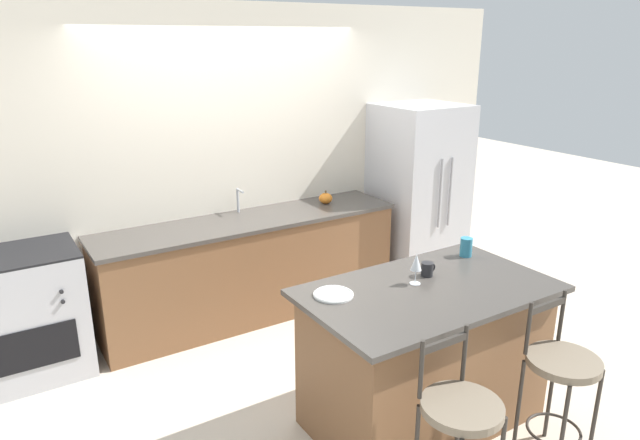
{
  "coord_description": "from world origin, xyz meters",
  "views": [
    {
      "loc": [
        -1.97,
        -3.96,
        2.41
      ],
      "look_at": [
        0.12,
        -0.61,
        1.14
      ],
      "focal_mm": 32.0,
      "sensor_mm": 36.0,
      "label": 1
    }
  ],
  "objects": [
    {
      "name": "ground_plane",
      "position": [
        0.0,
        0.0,
        0.0
      ],
      "size": [
        18.0,
        18.0,
        0.0
      ],
      "primitive_type": "plane",
      "color": "beige"
    },
    {
      "name": "wall_back",
      "position": [
        0.0,
        0.69,
        1.35
      ],
      "size": [
        6.0,
        0.07,
        2.7
      ],
      "color": "beige",
      "rests_on": "ground_plane"
    },
    {
      "name": "back_counter",
      "position": [
        0.0,
        0.37,
        0.46
      ],
      "size": [
        2.7,
        0.68,
        0.91
      ],
      "color": "brown",
      "rests_on": "ground_plane"
    },
    {
      "name": "sink_faucet",
      "position": [
        0.0,
        0.57,
        1.05
      ],
      "size": [
        0.02,
        0.13,
        0.22
      ],
      "color": "#ADAFB5",
      "rests_on": "back_counter"
    },
    {
      "name": "kitchen_island",
      "position": [
        0.29,
        -1.59,
        0.48
      ],
      "size": [
        1.57,
        0.93,
        0.94
      ],
      "color": "brown",
      "rests_on": "ground_plane"
    },
    {
      "name": "refrigerator",
      "position": [
        1.85,
        0.29,
        0.89
      ],
      "size": [
        0.81,
        0.79,
        1.79
      ],
      "color": "#BCBCC1",
      "rests_on": "ground_plane"
    },
    {
      "name": "oven_range",
      "position": [
        -1.81,
        0.36,
        0.48
      ],
      "size": [
        0.79,
        0.65,
        0.96
      ],
      "color": "#B7B7BC",
      "rests_on": "ground_plane"
    },
    {
      "name": "bar_stool_near",
      "position": [
        -0.1,
        -2.28,
        0.56
      ],
      "size": [
        0.41,
        0.41,
        1.01
      ],
      "color": "#332D28",
      "rests_on": "ground_plane"
    },
    {
      "name": "bar_stool_far",
      "position": [
        0.69,
        -2.29,
        0.56
      ],
      "size": [
        0.41,
        0.41,
        1.01
      ],
      "color": "#332D28",
      "rests_on": "ground_plane"
    },
    {
      "name": "dinner_plate",
      "position": [
        -0.27,
        -1.37,
        0.95
      ],
      "size": [
        0.24,
        0.24,
        0.02
      ],
      "color": "white",
      "rests_on": "kitchen_island"
    },
    {
      "name": "wine_glass",
      "position": [
        0.26,
        -1.5,
        1.08
      ],
      "size": [
        0.07,
        0.07,
        0.2
      ],
      "color": "white",
      "rests_on": "kitchen_island"
    },
    {
      "name": "coffee_mug",
      "position": [
        0.41,
        -1.45,
        0.99
      ],
      "size": [
        0.11,
        0.08,
        0.09
      ],
      "color": "#232326",
      "rests_on": "kitchen_island"
    },
    {
      "name": "tumbler_cup",
      "position": [
        0.88,
        -1.33,
        1.01
      ],
      "size": [
        0.08,
        0.08,
        0.13
      ],
      "color": "teal",
      "rests_on": "kitchen_island"
    },
    {
      "name": "pumpkin_decoration",
      "position": [
        0.82,
        0.41,
        0.96
      ],
      "size": [
        0.13,
        0.13,
        0.12
      ],
      "color": "orange",
      "rests_on": "back_counter"
    }
  ]
}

